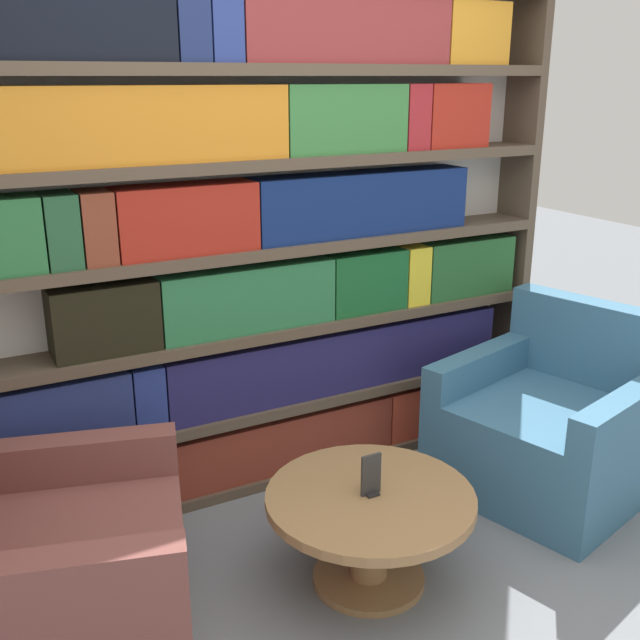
# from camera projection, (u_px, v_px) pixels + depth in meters

# --- Properties ---
(ground_plane) EXTENTS (14.00, 14.00, 0.00)m
(ground_plane) POSITION_uv_depth(u_px,v_px,m) (417.00, 613.00, 2.80)
(ground_plane) COLOR slate
(bookshelf) EXTENTS (2.93, 0.30, 2.33)m
(bookshelf) POSITION_uv_depth(u_px,v_px,m) (270.00, 249.00, 3.45)
(bookshelf) COLOR silver
(bookshelf) RESTS_ON ground_plane
(armchair_left) EXTENTS (1.08, 1.07, 0.86)m
(armchair_left) POSITION_uv_depth(u_px,v_px,m) (43.00, 576.00, 2.54)
(armchair_left) COLOR brown
(armchair_left) RESTS_ON ground_plane
(armchair_right) EXTENTS (1.07, 1.06, 0.86)m
(armchair_right) POSITION_uv_depth(u_px,v_px,m) (552.00, 428.00, 3.60)
(armchair_right) COLOR #386684
(armchair_right) RESTS_ON ground_plane
(coffee_table) EXTENTS (0.81, 0.81, 0.39)m
(coffee_table) POSITION_uv_depth(u_px,v_px,m) (370.00, 519.00, 2.89)
(coffee_table) COLOR olive
(coffee_table) RESTS_ON ground_plane
(table_sign) EXTENTS (0.08, 0.06, 0.17)m
(table_sign) POSITION_uv_depth(u_px,v_px,m) (371.00, 477.00, 2.83)
(table_sign) COLOR black
(table_sign) RESTS_ON coffee_table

